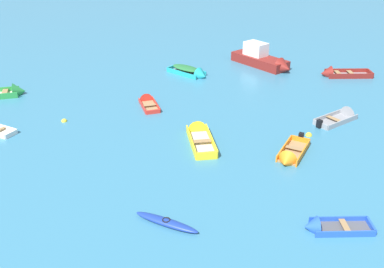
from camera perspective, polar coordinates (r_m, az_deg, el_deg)
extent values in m
cube|color=gray|center=(41.50, 20.08, 7.34)|extent=(3.99, 2.15, 0.12)
cube|color=maroon|center=(40.82, 20.44, 7.23)|extent=(3.87, 0.98, 0.47)
cube|color=maroon|center=(42.07, 19.80, 7.89)|extent=(3.87, 0.98, 0.47)
cube|color=maroon|center=(42.19, 22.64, 7.45)|extent=(0.45, 1.38, 0.47)
cone|color=maroon|center=(40.75, 17.40, 7.70)|extent=(1.19, 1.53, 1.36)
cube|color=#937047|center=(41.49, 20.40, 7.68)|extent=(0.69, 1.33, 0.03)
cube|color=#937047|center=(41.09, 18.89, 7.74)|extent=(0.69, 1.33, 0.03)
cube|color=#99754C|center=(32.60, -5.70, 3.66)|extent=(1.16, 2.57, 0.08)
cube|color=red|center=(32.46, -6.64, 3.73)|extent=(0.23, 2.62, 0.31)
cube|color=red|center=(32.66, -4.79, 3.97)|extent=(0.23, 2.62, 0.31)
cube|color=red|center=(31.37, -5.19, 2.96)|extent=(1.05, 0.17, 0.31)
cone|color=red|center=(33.78, -6.22, 4.73)|extent=(1.06, 0.66, 1.03)
cube|color=#937047|center=(32.41, -5.67, 3.86)|extent=(0.97, 0.33, 0.03)
cube|color=gray|center=(39.63, -0.76, 8.10)|extent=(3.03, 3.53, 0.10)
cube|color=teal|center=(40.09, -0.09, 8.55)|extent=(2.11, 2.94, 0.40)
cube|color=teal|center=(39.09, -1.45, 8.05)|extent=(2.11, 2.94, 0.40)
cube|color=teal|center=(40.72, -2.65, 8.82)|extent=(1.21, 0.91, 0.40)
cone|color=teal|center=(38.45, 1.31, 7.76)|extent=(1.57, 1.44, 1.35)
cube|color=#937047|center=(39.68, -0.97, 8.47)|extent=(1.24, 1.02, 0.03)
ellipsoid|color=#236633|center=(39.48, -0.77, 8.76)|extent=(2.81, 3.25, 0.37)
cube|color=#99754C|center=(26.76, 13.34, -2.43)|extent=(2.79, 2.93, 0.10)
cube|color=orange|center=(26.58, 14.60, -2.42)|extent=(2.10, 2.33, 0.42)
cube|color=orange|center=(26.80, 12.16, -1.86)|extent=(2.10, 2.33, 0.42)
cube|color=orange|center=(28.01, 14.23, -0.78)|extent=(0.95, 0.87, 0.42)
cone|color=orange|center=(25.32, 12.40, -3.66)|extent=(1.31, 1.28, 1.14)
cube|color=#937047|center=(26.78, 13.49, -1.84)|extent=(1.00, 0.95, 0.03)
cube|color=black|center=(28.06, 14.33, -0.41)|extent=(0.42, 0.42, 0.58)
cube|color=beige|center=(27.06, 1.24, -1.26)|extent=(1.55, 3.77, 0.12)
cube|color=yellow|center=(26.88, -0.12, -1.01)|extent=(0.43, 3.82, 0.50)
cube|color=yellow|center=(27.08, 2.60, -0.81)|extent=(0.43, 3.82, 0.50)
cube|color=yellow|center=(25.32, 2.00, -2.91)|extent=(1.28, 0.25, 0.50)
cone|color=yellow|center=(28.71, 0.56, 0.97)|extent=(1.32, 0.99, 1.24)
cube|color=#937047|center=(26.75, 1.32, -0.92)|extent=(1.19, 0.50, 0.03)
ellipsoid|color=navy|center=(20.39, -3.43, -11.65)|extent=(2.84, 2.55, 0.30)
torus|color=black|center=(20.31, -3.44, -11.35)|extent=(0.57, 0.57, 0.06)
cube|color=white|center=(31.59, -23.77, 0.82)|extent=(1.91, 1.73, 0.32)
cube|color=white|center=(30.40, -22.95, -0.02)|extent=(0.73, 0.80, 0.32)
cube|color=gray|center=(31.74, 18.54, 1.68)|extent=(3.30, 2.22, 0.09)
cube|color=gray|center=(32.02, 17.69, 2.30)|extent=(3.02, 1.24, 0.37)
cube|color=gray|center=(31.37, 19.48, 1.49)|extent=(3.02, 1.24, 0.37)
cube|color=gray|center=(30.49, 16.74, 1.18)|extent=(0.57, 1.20, 0.37)
cone|color=gray|center=(32.97, 20.35, 2.62)|extent=(1.12, 1.39, 1.21)
cube|color=#937047|center=(31.53, 18.41, 1.95)|extent=(0.72, 1.17, 0.03)
cube|color=black|center=(30.34, 16.61, 1.34)|extent=(0.40, 0.41, 0.52)
cone|color=#288C3D|center=(37.44, -21.99, 5.28)|extent=(0.92, 1.40, 1.40)
cube|color=#937047|center=(37.60, -23.69, 5.17)|extent=(0.42, 1.31, 0.03)
cube|color=#4C4C51|center=(21.30, 19.26, -11.82)|extent=(2.77, 1.53, 0.08)
cube|color=blue|center=(20.85, 19.78, -12.45)|extent=(2.68, 0.66, 0.32)
cube|color=blue|center=(21.62, 18.85, -10.71)|extent=(2.68, 0.66, 0.32)
cube|color=blue|center=(21.74, 22.74, -11.25)|extent=(0.33, 1.03, 0.32)
cone|color=blue|center=(20.78, 15.56, -11.83)|extent=(0.83, 1.12, 1.01)
cube|color=#937047|center=(21.24, 19.70, -11.39)|extent=(0.48, 0.98, 0.03)
cube|color=maroon|center=(42.45, 8.99, 9.61)|extent=(4.32, 6.14, 0.88)
cone|color=maroon|center=(40.59, 12.21, 8.59)|extent=(2.01, 1.78, 1.67)
cube|color=white|center=(42.52, 8.50, 11.16)|extent=(2.20, 2.52, 1.23)
cube|color=black|center=(41.86, 9.48, 11.19)|extent=(1.29, 0.74, 0.54)
sphere|color=yellow|center=(29.19, 15.28, -0.20)|extent=(0.44, 0.44, 0.44)
sphere|color=yellow|center=(31.44, -16.65, 1.62)|extent=(0.40, 0.40, 0.40)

